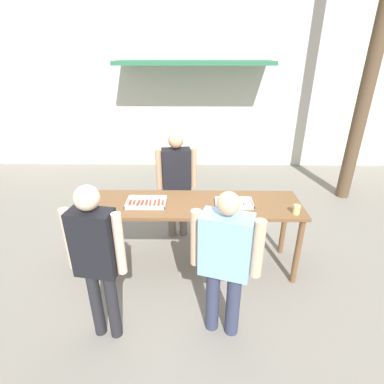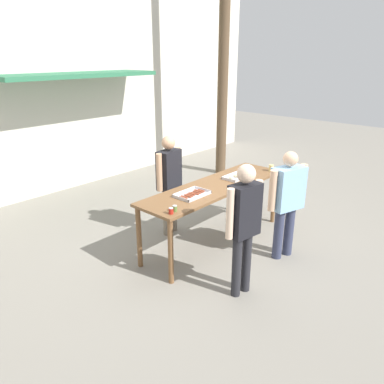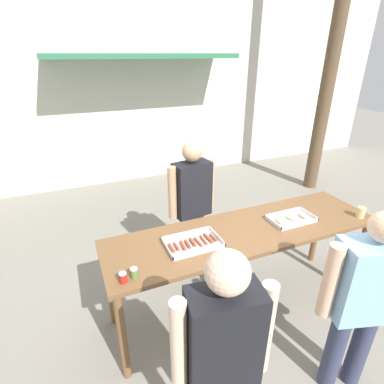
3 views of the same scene
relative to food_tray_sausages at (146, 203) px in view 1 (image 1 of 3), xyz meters
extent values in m
plane|color=gray|center=(0.55, 0.03, -0.95)|extent=(24.00, 24.00, 0.00)
cube|color=beige|center=(0.55, 4.03, 1.30)|extent=(12.00, 0.12, 4.50)
cube|color=#2D704C|center=(0.55, 3.48, 1.45)|extent=(3.20, 1.00, 0.08)
cube|color=brown|center=(0.55, 0.03, -0.03)|extent=(2.65, 0.74, 0.04)
cylinder|color=brown|center=(-0.71, -0.28, -0.50)|extent=(0.07, 0.07, 0.90)
cylinder|color=brown|center=(1.81, -0.28, -0.50)|extent=(0.07, 0.07, 0.90)
cylinder|color=brown|center=(-0.71, 0.33, -0.50)|extent=(0.07, 0.07, 0.90)
cylinder|color=brown|center=(1.81, 0.33, -0.50)|extent=(0.07, 0.07, 0.90)
cube|color=silver|center=(0.00, 0.00, -0.01)|extent=(0.48, 0.31, 0.01)
cube|color=silver|center=(0.00, -0.15, 0.01)|extent=(0.48, 0.01, 0.03)
cube|color=silver|center=(0.00, 0.15, 0.01)|extent=(0.48, 0.01, 0.03)
cube|color=silver|center=(-0.23, 0.00, 0.01)|extent=(0.01, 0.31, 0.03)
cube|color=silver|center=(0.23, 0.00, 0.01)|extent=(0.01, 0.31, 0.03)
cylinder|color=brown|center=(-0.20, -0.01, 0.01)|extent=(0.03, 0.11, 0.03)
cylinder|color=brown|center=(-0.15, 0.00, 0.01)|extent=(0.02, 0.11, 0.02)
cylinder|color=brown|center=(-0.10, -0.01, 0.01)|extent=(0.04, 0.13, 0.03)
cylinder|color=brown|center=(-0.05, 0.00, 0.01)|extent=(0.03, 0.12, 0.03)
cylinder|color=brown|center=(0.00, 0.00, 0.01)|extent=(0.03, 0.11, 0.03)
cylinder|color=brown|center=(0.05, -0.01, 0.01)|extent=(0.03, 0.14, 0.02)
cylinder|color=brown|center=(0.10, 0.00, 0.01)|extent=(0.03, 0.14, 0.02)
cylinder|color=brown|center=(0.15, 0.01, 0.01)|extent=(0.04, 0.15, 0.03)
cylinder|color=brown|center=(0.20, 0.00, 0.01)|extent=(0.03, 0.11, 0.02)
cube|color=silver|center=(1.06, 0.00, -0.01)|extent=(0.45, 0.26, 0.01)
cube|color=silver|center=(1.06, -0.13, 0.01)|extent=(0.45, 0.01, 0.03)
cube|color=silver|center=(1.06, 0.13, 0.01)|extent=(0.45, 0.01, 0.03)
cube|color=silver|center=(0.84, 0.00, 0.01)|extent=(0.01, 0.26, 0.03)
cube|color=silver|center=(1.28, 0.00, 0.01)|extent=(0.01, 0.26, 0.03)
ellipsoid|color=beige|center=(0.92, 0.00, 0.02)|extent=(0.08, 0.12, 0.05)
ellipsoid|color=beige|center=(1.06, 0.01, 0.02)|extent=(0.06, 0.11, 0.05)
ellipsoid|color=beige|center=(1.20, -0.01, 0.02)|extent=(0.08, 0.12, 0.05)
cylinder|color=#B22319|center=(-0.64, -0.23, 0.02)|extent=(0.06, 0.06, 0.07)
cylinder|color=#B2B2B7|center=(-0.64, -0.23, 0.06)|extent=(0.06, 0.06, 0.01)
cylinder|color=#567A38|center=(-0.56, -0.21, 0.02)|extent=(0.06, 0.06, 0.07)
cylinder|color=#B2B2B7|center=(-0.56, -0.21, 0.06)|extent=(0.06, 0.06, 0.01)
cylinder|color=#DBC67A|center=(1.74, -0.22, 0.04)|extent=(0.08, 0.08, 0.11)
cylinder|color=#756B5B|center=(0.23, 0.76, -0.56)|extent=(0.12, 0.12, 0.78)
cylinder|color=#756B5B|center=(0.41, 0.79, -0.56)|extent=(0.12, 0.12, 0.78)
cube|color=black|center=(0.32, 0.77, 0.13)|extent=(0.43, 0.28, 0.61)
sphere|color=tan|center=(0.32, 0.77, 0.56)|extent=(0.21, 0.21, 0.21)
cylinder|color=tan|center=(0.08, 0.74, 0.15)|extent=(0.09, 0.09, 0.58)
cylinder|color=tan|center=(0.56, 0.81, 0.15)|extent=(0.09, 0.09, 0.58)
cylinder|color=#232328|center=(-0.20, -1.07, -0.56)|extent=(0.11, 0.11, 0.79)
cylinder|color=#232328|center=(-0.37, -1.05, -0.56)|extent=(0.11, 0.11, 0.79)
cube|color=black|center=(-0.28, -1.06, 0.16)|extent=(0.41, 0.26, 0.63)
sphere|color=beige|center=(-0.28, -1.06, 0.59)|extent=(0.21, 0.21, 0.21)
cylinder|color=beige|center=(-0.05, -1.10, 0.17)|extent=(0.09, 0.09, 0.60)
cylinder|color=beige|center=(-0.51, -1.02, 0.17)|extent=(0.09, 0.09, 0.60)
cylinder|color=#333851|center=(0.97, -1.02, -0.58)|extent=(0.14, 0.14, 0.75)
cylinder|color=#333851|center=(0.77, -0.96, -0.58)|extent=(0.14, 0.14, 0.75)
cube|color=#84B2DB|center=(0.87, -0.99, 0.10)|extent=(0.51, 0.37, 0.60)
sphere|color=#DBAD89|center=(0.87, -0.99, 0.52)|extent=(0.20, 0.20, 0.20)
cylinder|color=#DBAD89|center=(1.14, -1.07, 0.11)|extent=(0.10, 0.10, 0.57)
cylinder|color=#DBAD89|center=(0.60, -0.91, 0.11)|extent=(0.10, 0.10, 0.57)
camera|label=1|loc=(0.59, -3.21, 1.67)|focal=28.00mm
camera|label=2|loc=(-3.61, -3.24, 1.84)|focal=35.00mm
camera|label=3|loc=(-0.85, -1.98, 1.49)|focal=28.00mm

